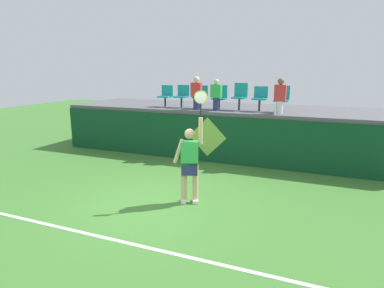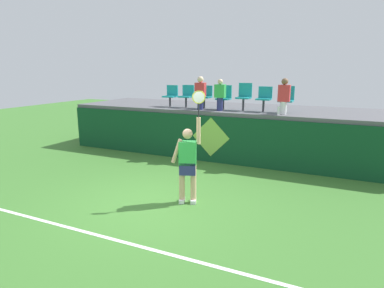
{
  "view_description": "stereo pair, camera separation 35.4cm",
  "coord_description": "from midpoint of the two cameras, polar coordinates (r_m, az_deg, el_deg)",
  "views": [
    {
      "loc": [
        3.38,
        -6.04,
        2.95
      ],
      "look_at": [
        0.33,
        1.32,
        1.13
      ],
      "focal_mm": 30.71,
      "sensor_mm": 36.0,
      "label": 1
    },
    {
      "loc": [
        3.7,
        -5.9,
        2.95
      ],
      "look_at": [
        0.33,
        1.32,
        1.13
      ],
      "focal_mm": 30.71,
      "sensor_mm": 36.0,
      "label": 2
    }
  ],
  "objects": [
    {
      "name": "spectator_1",
      "position": [
        10.78,
        5.86,
        8.54
      ],
      "size": [
        0.34,
        0.2,
        1.02
      ],
      "color": "navy",
      "rests_on": "spectator_platform"
    },
    {
      "name": "spectator_0",
      "position": [
        10.25,
        16.65,
        8.04
      ],
      "size": [
        0.34,
        0.2,
        1.07
      ],
      "color": "white",
      "rests_on": "spectator_platform"
    },
    {
      "name": "stadium_chair_3",
      "position": [
        11.16,
        6.54,
        8.22
      ],
      "size": [
        0.44,
        0.42,
        0.8
      ],
      "color": "#38383D",
      "rests_on": "spectator_platform"
    },
    {
      "name": "court_back_wall",
      "position": [
        10.6,
        4.96,
        0.85
      ],
      "size": [
        11.37,
        0.2,
        1.51
      ],
      "primitive_type": "cube",
      "color": "#0F4223",
      "rests_on": "ground_plane"
    },
    {
      "name": "spectator_platform",
      "position": [
        11.92,
        7.62,
        6.09
      ],
      "size": [
        11.37,
        3.19,
        0.12
      ],
      "primitive_type": "cube",
      "color": "#56565B",
      "rests_on": "court_back_wall"
    },
    {
      "name": "tennis_player",
      "position": [
        7.25,
        0.68,
        -3.07
      ],
      "size": [
        0.72,
        0.38,
        2.52
      ],
      "color": "white",
      "rests_on": "ground_plane"
    },
    {
      "name": "stadium_chair_2",
      "position": [
        11.39,
        3.17,
        8.43
      ],
      "size": [
        0.44,
        0.42,
        0.78
      ],
      "color": "#38383D",
      "rests_on": "spectator_platform"
    },
    {
      "name": "wall_signage_mount",
      "position": [
        10.73,
        4.17,
        -3.14
      ],
      "size": [
        1.27,
        0.01,
        1.47
      ],
      "color": "#0F4223",
      "rests_on": "ground_plane"
    },
    {
      "name": "ground_plane",
      "position": [
        7.54,
        -5.28,
        -10.23
      ],
      "size": [
        40.0,
        40.0,
        0.0
      ],
      "primitive_type": "plane",
      "color": "#3D752D"
    },
    {
      "name": "water_bottle",
      "position": [
        10.06,
        15.77,
        5.55
      ],
      "size": [
        0.07,
        0.07,
        0.25
      ],
      "primitive_type": "cylinder",
      "color": "white",
      "rests_on": "spectator_platform"
    },
    {
      "name": "stadium_chair_0",
      "position": [
        11.96,
        -2.84,
        8.55
      ],
      "size": [
        0.44,
        0.42,
        0.76
      ],
      "color": "#38383D",
      "rests_on": "spectator_platform"
    },
    {
      "name": "stadium_chair_5",
      "position": [
        10.8,
        13.37,
        7.89
      ],
      "size": [
        0.44,
        0.42,
        0.79
      ],
      "color": "#38383D",
      "rests_on": "spectator_platform"
    },
    {
      "name": "spectator_2",
      "position": [
        11.02,
        2.4,
        8.97
      ],
      "size": [
        0.34,
        0.21,
        1.1
      ],
      "color": "navy",
      "rests_on": "spectator_platform"
    },
    {
      "name": "tennis_ball",
      "position": [
        7.64,
        -0.48,
        -9.59
      ],
      "size": [
        0.07,
        0.07,
        0.07
      ],
      "primitive_type": "sphere",
      "color": "#D1E533",
      "rests_on": "ground_plane"
    },
    {
      "name": "court_baseline_stripe",
      "position": [
        6.29,
        -13.32,
        -15.46
      ],
      "size": [
        10.23,
        0.08,
        0.01
      ],
      "primitive_type": "cube",
      "color": "white",
      "rests_on": "ground_plane"
    },
    {
      "name": "stadium_chair_1",
      "position": [
        11.67,
        -0.02,
        8.53
      ],
      "size": [
        0.44,
        0.42,
        0.78
      ],
      "color": "#38383D",
      "rests_on": "spectator_platform"
    },
    {
      "name": "stadium_chair_6",
      "position": [
        10.69,
        16.97,
        7.61
      ],
      "size": [
        0.44,
        0.42,
        0.82
      ],
      "color": "#38383D",
      "rests_on": "spectator_platform"
    },
    {
      "name": "stadium_chair_4",
      "position": [
        10.96,
        9.99,
        8.34
      ],
      "size": [
        0.44,
        0.42,
        0.89
      ],
      "color": "#38383D",
      "rests_on": "spectator_platform"
    }
  ]
}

